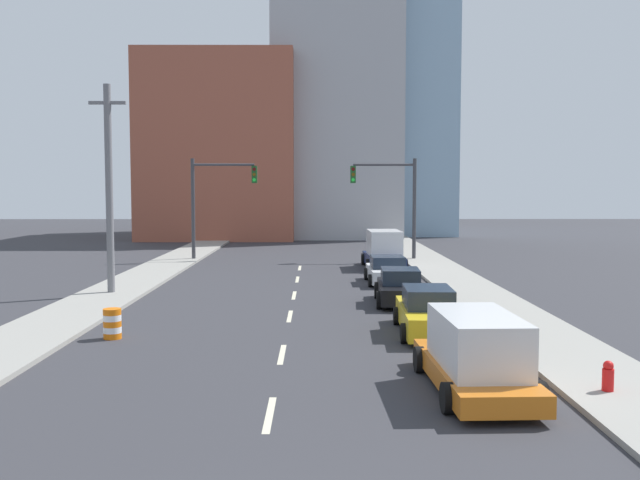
{
  "coord_description": "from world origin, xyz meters",
  "views": [
    {
      "loc": [
        0.98,
        -7.33,
        4.73
      ],
      "look_at": [
        1.16,
        27.04,
        2.2
      ],
      "focal_mm": 40.0,
      "sensor_mm": 36.0,
      "label": 1
    }
  ],
  "objects": [
    {
      "name": "sedan_white",
      "position": [
        4.5,
        27.69,
        0.62
      ],
      "size": [
        2.12,
        4.34,
        1.35
      ],
      "rotation": [
        0.0,
        0.0,
        0.01
      ],
      "color": "silver",
      "rests_on": "ground"
    },
    {
      "name": "lane_stripe_at_13m",
      "position": [
        0.0,
        12.62,
        0.0
      ],
      "size": [
        0.16,
        2.4,
        0.01
      ],
      "primitive_type": "cube",
      "color": "beige",
      "rests_on": "ground"
    },
    {
      "name": "traffic_barrel",
      "position": [
        -5.42,
        14.76,
        0.47
      ],
      "size": [
        0.56,
        0.56,
        0.95
      ],
      "color": "orange",
      "rests_on": "ground"
    },
    {
      "name": "traffic_signal_left",
      "position": [
        -5.83,
        38.71,
        4.26
      ],
      "size": [
        4.27,
        0.35,
        6.6
      ],
      "color": "#38383D",
      "rests_on": "ground"
    },
    {
      "name": "building_glass_right",
      "position": [
        8.08,
        70.29,
        18.86
      ],
      "size": [
        13.0,
        20.0,
        37.72
      ],
      "color": "#8CADC6",
      "rests_on": "ground"
    },
    {
      "name": "lane_stripe_at_34m",
      "position": [
        0.0,
        34.39,
        0.0
      ],
      "size": [
        0.16,
        2.4,
        0.01
      ],
      "primitive_type": "cube",
      "color": "beige",
      "rests_on": "ground"
    },
    {
      "name": "sidewalk_right",
      "position": [
        8.03,
        45.64,
        0.07
      ],
      "size": [
        2.97,
        91.28,
        0.15
      ],
      "color": "gray",
      "rests_on": "ground"
    },
    {
      "name": "sidewalk_left",
      "position": [
        -8.03,
        45.64,
        0.07
      ],
      "size": [
        2.97,
        91.28,
        0.15
      ],
      "color": "gray",
      "rests_on": "ground"
    },
    {
      "name": "lane_stripe_at_29m",
      "position": [
        0.0,
        29.16,
        0.0
      ],
      "size": [
        0.16,
        2.4,
        0.01
      ],
      "primitive_type": "cube",
      "color": "beige",
      "rests_on": "ground"
    },
    {
      "name": "fire_hydrant",
      "position": [
        7.57,
        8.44,
        0.41
      ],
      "size": [
        0.26,
        0.26,
        0.84
      ],
      "color": "red",
      "rests_on": "ground"
    },
    {
      "name": "building_office_center",
      "position": [
        2.87,
        66.29,
        12.47
      ],
      "size": [
        12.0,
        20.0,
        24.94
      ],
      "color": "#A8A8AD",
      "rests_on": "ground"
    },
    {
      "name": "lane_stripe_at_24m",
      "position": [
        0.0,
        23.72,
        0.0
      ],
      "size": [
        0.16,
        2.4,
        0.01
      ],
      "primitive_type": "cube",
      "color": "beige",
      "rests_on": "ground"
    },
    {
      "name": "lane_stripe_at_19m",
      "position": [
        0.0,
        18.63,
        0.0
      ],
      "size": [
        0.16,
        2.4,
        0.01
      ],
      "primitive_type": "cube",
      "color": "beige",
      "rests_on": "ground"
    },
    {
      "name": "box_truck_navy",
      "position": [
        4.95,
        34.32,
        1.05
      ],
      "size": [
        2.41,
        5.44,
        2.23
      ],
      "rotation": [
        0.0,
        0.0,
        0.02
      ],
      "color": "#141E47",
      "rests_on": "ground"
    },
    {
      "name": "box_truck_orange",
      "position": [
        4.66,
        8.84,
        0.88
      ],
      "size": [
        2.32,
        5.47,
        1.85
      ],
      "rotation": [
        0.0,
        0.0,
        0.03
      ],
      "color": "orange",
      "rests_on": "ground"
    },
    {
      "name": "traffic_signal_right",
      "position": [
        6.17,
        38.71,
        4.26
      ],
      "size": [
        4.27,
        0.35,
        6.6
      ],
      "color": "#38383D",
      "rests_on": "ground"
    },
    {
      "name": "sedan_yellow",
      "position": [
        4.59,
        15.49,
        0.68
      ],
      "size": [
        2.11,
        4.85,
        1.51
      ],
      "rotation": [
        0.0,
        0.0,
        -0.04
      ],
      "color": "gold",
      "rests_on": "ground"
    },
    {
      "name": "sedan_black",
      "position": [
        4.4,
        21.47,
        0.66
      ],
      "size": [
        2.17,
        4.36,
        1.44
      ],
      "rotation": [
        0.0,
        0.0,
        -0.05
      ],
      "color": "black",
      "rests_on": "ground"
    },
    {
      "name": "building_brick_left",
      "position": [
        -8.02,
        62.29,
        8.43
      ],
      "size": [
        14.0,
        16.0,
        16.85
      ],
      "color": "#9E513D",
      "rests_on": "ground"
    },
    {
      "name": "utility_pole_left_mid",
      "position": [
        -8.05,
        23.81,
        4.72
      ],
      "size": [
        1.6,
        0.32,
        9.19
      ],
      "color": "slate",
      "rests_on": "ground"
    },
    {
      "name": "lane_stripe_at_7m",
      "position": [
        0.0,
        7.24,
        0.0
      ],
      "size": [
        0.16,
        2.4,
        0.01
      ],
      "primitive_type": "cube",
      "color": "beige",
      "rests_on": "ground"
    }
  ]
}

